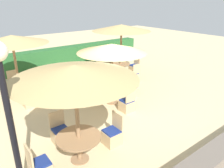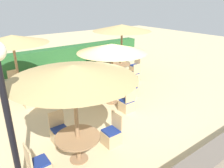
# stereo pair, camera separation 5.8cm
# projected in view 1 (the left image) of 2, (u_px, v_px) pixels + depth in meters

# --- Properties ---
(ground_plane) EXTENTS (40.00, 40.00, 0.00)m
(ground_plane) POSITION_uv_depth(u_px,v_px,m) (122.00, 111.00, 8.20)
(ground_plane) COLOR #D1BA8C
(hedge_row) EXTENTS (13.00, 0.70, 1.18)m
(hedge_row) POSITION_uv_depth(u_px,v_px,m) (49.00, 59.00, 12.95)
(hedge_row) COLOR #28602D
(hedge_row) RESTS_ON ground_plane
(stone_border) EXTENTS (10.00, 0.56, 0.49)m
(stone_border) POSITION_uv_depth(u_px,v_px,m) (216.00, 157.00, 5.43)
(stone_border) COLOR #6B6056
(stone_border) RESTS_ON ground_plane
(lamp_post) EXTENTS (0.36, 0.36, 3.32)m
(lamp_post) POSITION_uv_depth(u_px,v_px,m) (5.00, 96.00, 3.82)
(lamp_post) COLOR black
(lamp_post) RESTS_ON ground_plane
(parasol_back_left) EXTENTS (2.78, 2.78, 2.64)m
(parasol_back_left) POSITION_uv_depth(u_px,v_px,m) (12.00, 40.00, 8.39)
(parasol_back_left) COLOR #93704C
(parasol_back_left) RESTS_ON ground_plane
(round_table_back_left) EXTENTS (0.99, 0.99, 0.74)m
(round_table_back_left) POSITION_uv_depth(u_px,v_px,m) (19.00, 85.00, 9.08)
(round_table_back_left) COLOR #93704C
(round_table_back_left) RESTS_ON ground_plane
(patio_chair_back_left_south) EXTENTS (0.46, 0.46, 0.93)m
(patio_chair_back_left_south) POSITION_uv_depth(u_px,v_px,m) (29.00, 100.00, 8.47)
(patio_chair_back_left_south) COLOR tan
(patio_chair_back_left_south) RESTS_ON ground_plane
(patio_chair_back_left_north) EXTENTS (0.46, 0.46, 0.93)m
(patio_chair_back_left_north) POSITION_uv_depth(u_px,v_px,m) (15.00, 85.00, 9.90)
(patio_chair_back_left_north) COLOR tan
(patio_chair_back_left_north) RESTS_ON ground_plane
(patio_chair_back_left_east) EXTENTS (0.46, 0.46, 0.93)m
(patio_chair_back_left_east) POSITION_uv_depth(u_px,v_px,m) (43.00, 87.00, 9.76)
(patio_chair_back_left_east) COLOR tan
(patio_chair_back_left_east) RESTS_ON ground_plane
(parasol_back_right) EXTENTS (2.98, 2.98, 2.73)m
(parasol_back_right) POSITION_uv_depth(u_px,v_px,m) (121.00, 28.00, 10.98)
(parasol_back_right) COLOR #93704C
(parasol_back_right) RESTS_ON ground_plane
(round_table_back_right) EXTENTS (0.96, 0.96, 0.70)m
(round_table_back_right) POSITION_uv_depth(u_px,v_px,m) (121.00, 66.00, 11.72)
(round_table_back_right) COLOR #93704C
(round_table_back_right) RESTS_ON ground_plane
(patio_chair_back_right_south) EXTENTS (0.46, 0.46, 0.93)m
(patio_chair_back_right_south) POSITION_uv_depth(u_px,v_px,m) (134.00, 76.00, 11.10)
(patio_chair_back_right_south) COLOR tan
(patio_chair_back_right_south) RESTS_ON ground_plane
(patio_chair_back_right_north) EXTENTS (0.46, 0.46, 0.93)m
(patio_chair_back_right_north) POSITION_uv_depth(u_px,v_px,m) (111.00, 67.00, 12.52)
(patio_chair_back_right_north) COLOR tan
(patio_chair_back_right_north) RESTS_ON ground_plane
(patio_chair_back_right_west) EXTENTS (0.46, 0.46, 0.93)m
(patio_chair_back_right_west) POSITION_uv_depth(u_px,v_px,m) (107.00, 75.00, 11.27)
(patio_chair_back_right_west) COLOR tan
(patio_chair_back_right_west) RESTS_ON ground_plane
(patio_chair_back_right_east) EXTENTS (0.46, 0.46, 0.93)m
(patio_chair_back_right_east) POSITION_uv_depth(u_px,v_px,m) (134.00, 68.00, 12.39)
(patio_chair_back_right_east) COLOR tan
(patio_chair_back_right_east) RESTS_ON ground_plane
(parasol_front_left) EXTENTS (2.92, 2.92, 2.58)m
(parasol_front_left) POSITION_uv_depth(u_px,v_px,m) (74.00, 72.00, 4.85)
(parasol_front_left) COLOR #93704C
(parasol_front_left) RESTS_ON ground_plane
(round_table_front_left) EXTENTS (1.14, 1.14, 0.71)m
(round_table_front_left) POSITION_uv_depth(u_px,v_px,m) (79.00, 141.00, 5.52)
(round_table_front_left) COLOR #93704C
(round_table_front_left) RESTS_ON ground_plane
(patio_chair_front_left_east) EXTENTS (0.46, 0.46, 0.93)m
(patio_chair_front_left_east) POSITION_uv_depth(u_px,v_px,m) (112.00, 136.00, 6.27)
(patio_chair_front_left_east) COLOR tan
(patio_chair_front_left_east) RESTS_ON ground_plane
(patio_chair_front_left_north) EXTENTS (0.46, 0.46, 0.93)m
(patio_chair_front_left_north) POSITION_uv_depth(u_px,v_px,m) (61.00, 134.00, 6.34)
(patio_chair_front_left_north) COLOR tan
(patio_chair_front_left_north) RESTS_ON ground_plane
(parasol_center) EXTENTS (2.63, 2.63, 2.39)m
(parasol_center) POSITION_uv_depth(u_px,v_px,m) (112.00, 48.00, 8.06)
(parasol_center) COLOR #93704C
(parasol_center) RESTS_ON ground_plane
(round_table_center) EXTENTS (0.98, 0.98, 0.75)m
(round_table_center) POSITION_uv_depth(u_px,v_px,m) (112.00, 89.00, 8.66)
(round_table_center) COLOR #93704C
(round_table_center) RESTS_ON ground_plane
(patio_chair_center_south) EXTENTS (0.46, 0.46, 0.93)m
(patio_chair_center_south) POSITION_uv_depth(u_px,v_px,m) (127.00, 104.00, 8.12)
(patio_chair_center_south) COLOR tan
(patio_chair_center_south) RESTS_ON ground_plane
(patio_chair_center_north) EXTENTS (0.46, 0.46, 0.93)m
(patio_chair_center_north) POSITION_uv_depth(u_px,v_px,m) (99.00, 89.00, 9.51)
(patio_chair_center_north) COLOR tan
(patio_chair_center_north) RESTS_ON ground_plane
(patio_chair_center_east) EXTENTS (0.46, 0.46, 0.93)m
(patio_chair_center_east) POSITION_uv_depth(u_px,v_px,m) (131.00, 91.00, 9.33)
(patio_chair_center_east) COLOR tan
(patio_chair_center_east) RESTS_ON ground_plane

